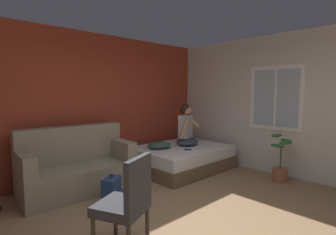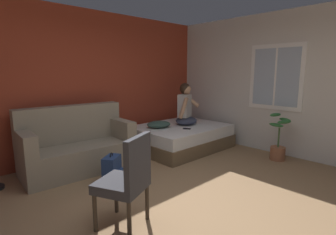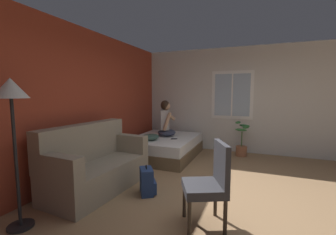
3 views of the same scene
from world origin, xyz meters
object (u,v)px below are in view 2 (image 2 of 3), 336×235
at_px(bed, 180,137).
at_px(cell_phone, 187,129).
at_px(throw_pillow, 159,124).
at_px(potted_plant, 278,144).
at_px(backpack, 113,170).
at_px(couch, 77,146).
at_px(person_seated, 186,108).
at_px(side_chair, 127,178).

height_order(bed, cell_phone, cell_phone).
xyz_separation_m(throw_pillow, potted_plant, (1.21, -1.90, -0.25)).
bearing_deg(backpack, couch, 98.48).
xyz_separation_m(person_seated, cell_phone, (-0.32, -0.33, -0.35)).
bearing_deg(person_seated, throw_pillow, 168.10).
bearing_deg(cell_phone, potted_plant, -86.59).
height_order(bed, person_seated, person_seated).
bearing_deg(couch, cell_phone, -17.37).
xyz_separation_m(bed, couch, (-2.11, 0.31, 0.16)).
height_order(throw_pillow, potted_plant, potted_plant).
bearing_deg(potted_plant, bed, 113.03).
bearing_deg(bed, cell_phone, -115.42).
distance_m(side_chair, throw_pillow, 2.64).
xyz_separation_m(backpack, throw_pillow, (1.52, 0.71, 0.36)).
bearing_deg(couch, bed, -8.23).
relative_size(person_seated, potted_plant, 1.03).
bearing_deg(person_seated, side_chair, -148.22).
bearing_deg(couch, throw_pillow, -5.33).
height_order(couch, potted_plant, couch).
height_order(side_chair, backpack, side_chair).
bearing_deg(side_chair, backpack, 66.35).
distance_m(couch, side_chair, 1.94).
xyz_separation_m(side_chair, throw_pillow, (1.97, 1.75, 0.02)).
bearing_deg(potted_plant, person_seated, 108.03).
distance_m(bed, side_chair, 2.93).
bearing_deg(bed, backpack, -164.35).
xyz_separation_m(couch, backpack, (0.13, -0.86, -0.20)).
distance_m(couch, cell_phone, 2.06).
bearing_deg(throw_pillow, couch, 174.67).
bearing_deg(bed, potted_plant, -66.97).
relative_size(cell_phone, potted_plant, 0.17).
bearing_deg(backpack, person_seated, 14.93).
xyz_separation_m(person_seated, throw_pillow, (-0.64, 0.13, -0.29)).
height_order(bed, backpack, bed).
xyz_separation_m(person_seated, backpack, (-2.15, -0.57, -0.64)).
relative_size(throw_pillow, potted_plant, 0.56).
distance_m(person_seated, potted_plant, 1.93).
distance_m(bed, throw_pillow, 0.58).
xyz_separation_m(person_seated, potted_plant, (0.57, -1.76, -0.53)).
distance_m(couch, potted_plant, 3.52).
relative_size(bed, potted_plant, 2.23).
relative_size(couch, potted_plant, 2.06).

